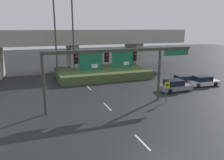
% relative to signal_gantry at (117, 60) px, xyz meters
% --- Properties ---
extents(lane_markings, '(0.14, 41.57, 0.01)m').
position_rel_signal_gantry_xyz_m(lane_markings, '(-1.13, 3.80, -4.87)').
color(lane_markings, silver).
rests_on(lane_markings, ground).
extents(signal_gantry, '(16.34, 0.44, 5.99)m').
position_rel_signal_gantry_xyz_m(signal_gantry, '(0.00, 0.00, 0.00)').
color(signal_gantry, '#383D33').
rests_on(signal_gantry, ground).
extents(speed_limit_sign, '(0.60, 0.11, 2.35)m').
position_rel_signal_gantry_xyz_m(speed_limit_sign, '(5.50, -1.04, -3.34)').
color(speed_limit_sign, '#4C4C4C').
rests_on(speed_limit_sign, ground).
extents(highway_light_pole_near, '(0.70, 0.36, 13.78)m').
position_rel_signal_gantry_xyz_m(highway_light_pole_near, '(-4.57, 14.24, 2.39)').
color(highway_light_pole_near, '#383D33').
rests_on(highway_light_pole_near, ground).
extents(highway_light_pole_far, '(0.70, 0.36, 16.58)m').
position_rel_signal_gantry_xyz_m(highway_light_pole_far, '(-1.90, 13.95, 3.80)').
color(highway_light_pole_far, '#383D33').
rests_on(highway_light_pole_far, ground).
extents(overpass_bridge, '(44.23, 7.18, 7.75)m').
position_rel_signal_gantry_xyz_m(overpass_bridge, '(-1.13, 19.80, 0.54)').
color(overpass_bridge, '#A39E93').
rests_on(overpass_bridge, ground).
extents(grass_embankment, '(14.89, 9.17, 1.27)m').
position_rel_signal_gantry_xyz_m(grass_embankment, '(2.76, 14.10, -4.23)').
color(grass_embankment, '#42562D').
rests_on(grass_embankment, ground).
extents(parked_sedan_near_right, '(4.28, 1.89, 1.48)m').
position_rel_signal_gantry_xyz_m(parked_sedan_near_right, '(9.11, 2.52, -4.19)').
color(parked_sedan_near_right, gray).
rests_on(parked_sedan_near_right, ground).
extents(parked_sedan_mid_right, '(4.72, 2.37, 1.36)m').
position_rel_signal_gantry_xyz_m(parked_sedan_mid_right, '(12.49, 4.81, -4.24)').
color(parked_sedan_mid_right, maroon).
rests_on(parked_sedan_mid_right, ground).
extents(parked_sedan_far_right, '(4.67, 2.24, 1.42)m').
position_rel_signal_gantry_xyz_m(parked_sedan_far_right, '(14.53, 3.32, -4.21)').
color(parked_sedan_far_right, silver).
rests_on(parked_sedan_far_right, ground).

